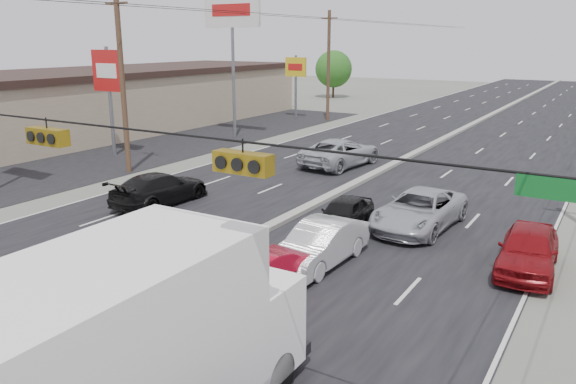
% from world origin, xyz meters
% --- Properties ---
extents(ground, '(200.00, 200.00, 0.00)m').
position_xyz_m(ground, '(0.00, 0.00, 0.00)').
color(ground, '#606356').
rests_on(ground, ground).
extents(road_surface, '(20.00, 160.00, 0.02)m').
position_xyz_m(road_surface, '(0.00, 30.00, 0.00)').
color(road_surface, black).
rests_on(road_surface, ground).
extents(center_median, '(0.50, 160.00, 0.20)m').
position_xyz_m(center_median, '(0.00, 30.00, 0.10)').
color(center_median, gray).
rests_on(center_median, ground).
extents(strip_mall, '(12.00, 42.00, 4.60)m').
position_xyz_m(strip_mall, '(-26.00, 25.00, 2.30)').
color(strip_mall, tan).
rests_on(strip_mall, ground).
extents(parking_lot, '(10.00, 42.00, 0.02)m').
position_xyz_m(parking_lot, '(-17.00, 25.00, 0.00)').
color(parking_lot, black).
rests_on(parking_lot, ground).
extents(utility_pole_left_b, '(1.60, 0.30, 10.00)m').
position_xyz_m(utility_pole_left_b, '(-12.50, 15.00, 5.11)').
color(utility_pole_left_b, '#422D1E').
rests_on(utility_pole_left_b, ground).
extents(utility_pole_left_c, '(1.60, 0.30, 10.00)m').
position_xyz_m(utility_pole_left_c, '(-12.50, 40.00, 5.11)').
color(utility_pole_left_c, '#422D1E').
rests_on(utility_pole_left_c, ground).
extents(traffic_signals, '(25.00, 0.30, 0.54)m').
position_xyz_m(traffic_signals, '(1.40, 0.00, 5.49)').
color(traffic_signals, black).
rests_on(traffic_signals, ground).
extents(pole_sign_mid, '(2.60, 0.25, 7.00)m').
position_xyz_m(pole_sign_mid, '(-17.00, 18.00, 5.11)').
color(pole_sign_mid, slate).
rests_on(pole_sign_mid, ground).
extents(pole_sign_billboard, '(5.00, 0.25, 11.00)m').
position_xyz_m(pole_sign_billboard, '(-14.50, 28.00, 8.87)').
color(pole_sign_billboard, slate).
rests_on(pole_sign_billboard, ground).
extents(pole_sign_far, '(2.20, 0.25, 6.00)m').
position_xyz_m(pole_sign_far, '(-16.00, 40.00, 4.41)').
color(pole_sign_far, slate).
rests_on(pole_sign_far, ground).
extents(tree_left_far, '(4.80, 4.80, 6.12)m').
position_xyz_m(tree_left_far, '(-22.00, 60.00, 3.72)').
color(tree_left_far, '#382619').
rests_on(tree_left_far, ground).
extents(box_truck, '(2.91, 8.02, 4.05)m').
position_xyz_m(box_truck, '(4.96, -1.27, 2.08)').
color(box_truck, black).
rests_on(box_truck, ground).
extents(red_sedan, '(2.01, 4.37, 1.39)m').
position_xyz_m(red_sedan, '(3.00, 4.94, 0.69)').
color(red_sedan, red).
rests_on(red_sedan, ground).
extents(queue_car_a, '(1.72, 3.87, 1.30)m').
position_xyz_m(queue_car_a, '(2.58, 12.17, 0.65)').
color(queue_car_a, black).
rests_on(queue_car_a, ground).
extents(queue_car_b, '(1.73, 4.51, 1.47)m').
position_xyz_m(queue_car_b, '(3.50, 8.47, 0.73)').
color(queue_car_b, '#B8B9BB').
rests_on(queue_car_b, ground).
extents(queue_car_c, '(2.83, 5.59, 1.52)m').
position_xyz_m(queue_car_c, '(5.12, 13.92, 0.76)').
color(queue_car_c, '#A4A5AC').
rests_on(queue_car_c, ground).
extents(queue_car_e, '(2.08, 4.54, 1.51)m').
position_xyz_m(queue_car_e, '(9.60, 11.50, 0.75)').
color(queue_car_e, maroon).
rests_on(queue_car_e, ground).
extents(oncoming_near, '(2.19, 5.14, 1.48)m').
position_xyz_m(oncoming_near, '(-6.28, 11.07, 0.74)').
color(oncoming_near, black).
rests_on(oncoming_near, ground).
extents(oncoming_far, '(3.45, 6.24, 1.65)m').
position_xyz_m(oncoming_far, '(-2.75, 22.80, 0.83)').
color(oncoming_far, '#AAADB2').
rests_on(oncoming_far, ground).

